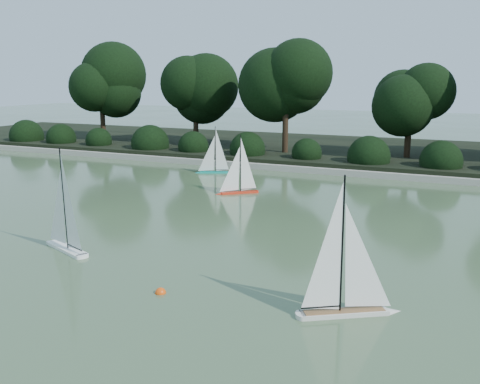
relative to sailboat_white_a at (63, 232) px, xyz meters
The scene contains 10 objects.
ground 3.14m from the sailboat_white_a, ahead, with size 80.00×80.00×0.00m, color #385231.
pond_coping 9.36m from the sailboat_white_a, 70.52° to the left, with size 40.00×0.35×0.18m, color gray.
far_bank 13.19m from the sailboat_white_a, 76.32° to the left, with size 40.00×8.00×0.30m, color black.
tree_line 12.29m from the sailboat_white_a, 68.86° to the left, with size 26.31×3.93×4.39m.
shrub_hedge 10.21m from the sailboat_white_a, 72.20° to the left, with size 29.10×1.10×1.10m.
sailboat_white_a is the anchor object (origin of this frame).
sailboat_white_b 5.05m from the sailboat_white_a, ahead, with size 1.23×0.88×1.85m.
sailboat_orange 5.24m from the sailboat_white_a, 81.15° to the left, with size 0.96×0.83×1.54m.
sailboat_teal 7.60m from the sailboat_white_a, 98.19° to the left, with size 1.05×0.60×1.50m.
race_buoy 2.70m from the sailboat_white_a, 20.28° to the right, with size 0.15×0.15×0.15m, color #F14C0C.
Camera 1 is at (3.16, -6.45, 2.85)m, focal length 40.00 mm.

